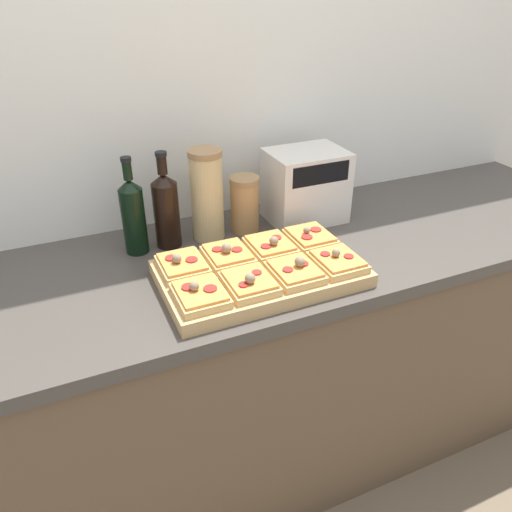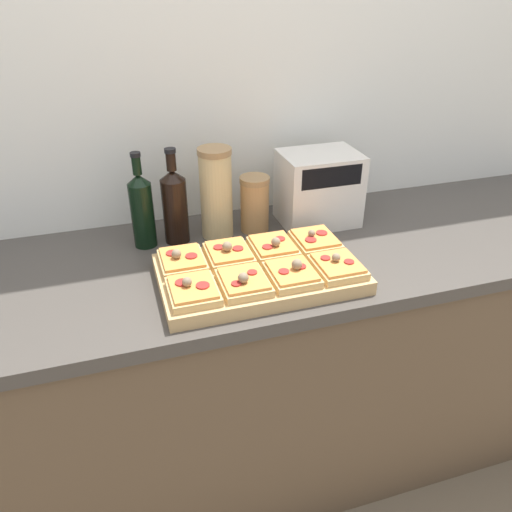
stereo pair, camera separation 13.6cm
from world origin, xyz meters
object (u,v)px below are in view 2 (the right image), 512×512
at_px(olive_oil_bottle, 142,209).
at_px(grain_jar_short, 255,204).
at_px(toaster_oven, 319,188).
at_px(wine_bottle, 175,205).
at_px(grain_jar_tall, 216,193).
at_px(cutting_board, 259,274).

distance_m(olive_oil_bottle, grain_jar_short, 0.35).
bearing_deg(toaster_oven, wine_bottle, 179.90).
xyz_separation_m(olive_oil_bottle, grain_jar_tall, (0.23, 0.00, 0.02)).
distance_m(olive_oil_bottle, toaster_oven, 0.57).
bearing_deg(grain_jar_short, toaster_oven, -0.22).
height_order(wine_bottle, toaster_oven, wine_bottle).
distance_m(grain_jar_short, toaster_oven, 0.22).
bearing_deg(toaster_oven, grain_jar_short, 179.78).
relative_size(cutting_board, toaster_oven, 1.98).
bearing_deg(wine_bottle, grain_jar_tall, 0.00).
bearing_deg(toaster_oven, grain_jar_tall, 179.86).
bearing_deg(wine_bottle, cutting_board, -59.28).
relative_size(olive_oil_bottle, toaster_oven, 1.08).
xyz_separation_m(olive_oil_bottle, grain_jar_short, (0.35, 0.00, -0.03)).
bearing_deg(grain_jar_tall, wine_bottle, 180.00).
bearing_deg(olive_oil_bottle, cutting_board, -47.18).
relative_size(grain_jar_tall, toaster_oven, 1.05).
bearing_deg(grain_jar_tall, grain_jar_short, 0.00).
bearing_deg(grain_jar_short, olive_oil_bottle, -180.00).
distance_m(grain_jar_tall, grain_jar_short, 0.13).
bearing_deg(cutting_board, wine_bottle, 120.72).
relative_size(grain_jar_short, toaster_oven, 0.67).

